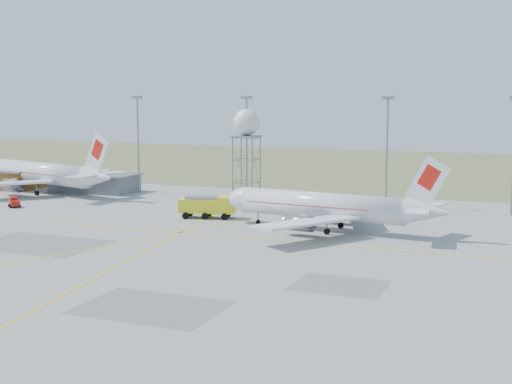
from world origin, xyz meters
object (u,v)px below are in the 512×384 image
at_px(airliner_main, 326,206).
at_px(fire_truck, 209,208).
at_px(airliner_far, 44,174).
at_px(radar_tower, 247,151).
at_px(baggage_tug, 14,204).

xyz_separation_m(airliner_main, fire_truck, (-21.59, 3.17, -1.95)).
bearing_deg(fire_truck, airliner_far, 148.89).
distance_m(airliner_main, airliner_far, 69.75).
xyz_separation_m(airliner_main, radar_tower, (-21.45, 19.25, 6.44)).
xyz_separation_m(airliner_far, baggage_tug, (7.38, -17.81, -3.43)).
relative_size(airliner_main, baggage_tug, 12.24).
relative_size(airliner_far, baggage_tug, 13.38).
bearing_deg(radar_tower, airliner_far, -178.00).
relative_size(airliner_main, radar_tower, 1.98).
relative_size(airliner_far, fire_truck, 4.00).
distance_m(airliner_far, radar_tower, 46.46).
height_order(airliner_main, radar_tower, radar_tower).
height_order(airliner_main, airliner_far, airliner_far).
height_order(radar_tower, fire_truck, radar_tower).
bearing_deg(airliner_main, radar_tower, -36.25).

